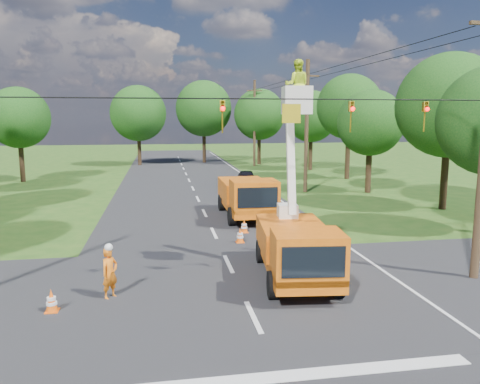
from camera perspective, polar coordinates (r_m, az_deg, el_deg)
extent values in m
plane|color=#264F17|center=(33.09, -5.16, -0.92)|extent=(140.00, 140.00, 0.00)
cube|color=black|center=(33.09, -5.16, -0.92)|extent=(12.00, 100.00, 0.06)
cube|color=black|center=(15.79, 0.18, -12.20)|extent=(56.00, 10.00, 0.07)
cube|color=silver|center=(11.20, 5.09, -21.71)|extent=(9.00, 0.45, 0.02)
cube|color=silver|center=(33.98, 4.29, -0.65)|extent=(0.12, 90.00, 0.02)
cube|color=orange|center=(17.03, 6.74, -8.10)|extent=(2.83, 6.17, 0.45)
cube|color=orange|center=(14.80, 8.25, -7.65)|extent=(2.36, 1.92, 1.49)
cube|color=black|center=(14.00, 8.95, -8.44)|extent=(1.88, 0.27, 0.94)
cube|color=orange|center=(17.62, 6.33, -5.40)|extent=(2.73, 3.91, 0.99)
cylinder|color=black|center=(15.19, 4.04, -11.24)|extent=(0.42, 0.94, 0.91)
cylinder|color=black|center=(15.59, 11.80, -10.88)|extent=(0.42, 0.94, 0.91)
cylinder|color=black|center=(18.76, 2.55, -7.25)|extent=(0.42, 0.94, 0.91)
cylinder|color=black|center=(19.08, 8.84, -7.07)|extent=(0.42, 0.94, 0.91)
cube|color=silver|center=(18.50, 5.81, -2.32)|extent=(0.82, 0.82, 0.55)
cube|color=silver|center=(17.66, 6.20, 4.30)|extent=(0.42, 1.35, 4.31)
cube|color=silver|center=(16.58, 6.93, 11.02)|extent=(1.04, 1.04, 0.94)
imported|color=#C6E526|center=(16.61, 6.96, 12.81)|extent=(0.97, 0.84, 1.73)
cube|color=orange|center=(27.11, 0.74, -1.41)|extent=(2.41, 6.58, 0.49)
cube|color=orange|center=(24.68, 1.73, -0.44)|extent=(2.41, 1.86, 1.64)
cube|color=black|center=(23.77, 2.17, -0.68)|extent=(2.08, 0.07, 1.04)
cube|color=orange|center=(27.84, 0.41, 0.31)|extent=(2.58, 4.06, 1.10)
cylinder|color=black|center=(24.96, -1.00, -3.00)|extent=(0.35, 1.01, 1.01)
cylinder|color=black|center=(25.40, 4.14, -2.81)|extent=(0.35, 1.01, 1.01)
cylinder|color=black|center=(29.01, -2.24, -1.30)|extent=(0.35, 1.01, 1.01)
cylinder|color=black|center=(29.39, 2.21, -1.16)|extent=(0.35, 1.01, 1.01)
imported|color=#F65814|center=(15.64, -15.59, -9.52)|extent=(0.70, 0.71, 1.66)
imported|color=black|center=(39.78, 0.81, 1.74)|extent=(1.96, 3.93, 1.28)
cone|color=#F45A0C|center=(21.58, 0.01, -5.27)|extent=(0.36, 0.36, 0.70)
cube|color=#F45A0C|center=(21.67, 0.01, -6.14)|extent=(0.38, 0.38, 0.04)
cylinder|color=white|center=(21.57, 0.01, -5.11)|extent=(0.26, 0.26, 0.09)
cylinder|color=white|center=(21.60, 0.01, -5.50)|extent=(0.31, 0.31, 0.09)
cone|color=#F45A0C|center=(23.41, 0.52, -4.12)|extent=(0.36, 0.36, 0.70)
cube|color=#F45A0C|center=(23.49, 0.52, -4.93)|extent=(0.38, 0.38, 0.04)
cylinder|color=white|center=(23.40, 0.52, -3.98)|extent=(0.26, 0.26, 0.09)
cylinder|color=white|center=(23.43, 0.52, -4.34)|extent=(0.31, 0.31, 0.09)
cone|color=#F45A0C|center=(15.25, -22.00, -12.14)|extent=(0.36, 0.36, 0.70)
cube|color=#F45A0C|center=(15.37, -21.92, -13.33)|extent=(0.38, 0.38, 0.04)
cylinder|color=white|center=(15.23, -22.01, -11.93)|extent=(0.26, 0.26, 0.09)
cylinder|color=white|center=(15.28, -21.98, -12.46)|extent=(0.31, 0.31, 0.09)
cone|color=#F45A0C|center=(29.16, 2.95, -1.49)|extent=(0.36, 0.36, 0.70)
cube|color=#F45A0C|center=(29.23, 2.94, -2.15)|extent=(0.38, 0.38, 0.04)
cylinder|color=white|center=(29.15, 2.95, -1.38)|extent=(0.26, 0.26, 0.09)
cylinder|color=white|center=(29.18, 2.95, -1.67)|extent=(0.31, 0.31, 0.09)
cylinder|color=#4C3823|center=(36.22, 8.12, 7.84)|extent=(0.30, 0.30, 10.00)
cube|color=#4C3823|center=(36.34, 8.25, 13.84)|extent=(1.80, 0.12, 0.12)
cylinder|color=#4C3823|center=(55.60, 1.77, 8.33)|extent=(0.30, 0.30, 10.00)
cube|color=#4C3823|center=(55.68, 1.79, 12.25)|extent=(1.80, 0.12, 0.12)
cylinder|color=black|center=(14.64, -1.77, 11.31)|extent=(18.00, 0.04, 0.04)
cube|color=#AC9314|center=(15.07, 6.28, 9.49)|extent=(0.60, 0.05, 0.60)
imported|color=#AC9314|center=(14.62, -2.16, 9.16)|extent=(0.16, 0.20, 1.00)
sphere|color=#FF0C0C|center=(14.50, -2.10, 10.15)|extent=(0.14, 0.14, 0.14)
imported|color=#AC9314|center=(15.73, 13.38, 8.92)|extent=(0.16, 0.20, 1.00)
sphere|color=#FF0C0C|center=(15.62, 13.59, 9.83)|extent=(0.14, 0.14, 0.14)
imported|color=#AC9314|center=(16.91, 21.61, 8.53)|extent=(0.16, 0.20, 1.00)
sphere|color=#FF0C0C|center=(16.81, 21.88, 9.36)|extent=(0.14, 0.14, 0.14)
cylinder|color=#382616|center=(46.30, -25.08, 3.64)|extent=(0.44, 0.44, 4.05)
sphere|color=#124213|center=(46.15, -25.38, 8.19)|extent=(5.40, 5.40, 5.40)
cylinder|color=#382616|center=(31.95, 23.67, 2.14)|extent=(0.44, 0.44, 4.58)
sphere|color=#124213|center=(31.77, 24.16, 9.60)|extent=(6.40, 6.40, 6.40)
cylinder|color=#382616|center=(37.20, 15.40, 2.84)|extent=(0.44, 0.44, 3.78)
sphere|color=#124213|center=(37.00, 15.63, 8.14)|extent=(5.00, 5.00, 5.00)
cylinder|color=#382616|center=(45.09, 12.99, 4.59)|extent=(0.44, 0.44, 4.75)
sphere|color=#124213|center=(44.97, 13.19, 10.09)|extent=(6.00, 6.00, 6.00)
cylinder|color=#382616|center=(52.24, 8.58, 4.97)|extent=(0.44, 0.44, 4.14)
sphere|color=#124213|center=(52.11, 8.68, 9.10)|extent=(5.60, 5.60, 5.60)
cylinder|color=#382616|center=(57.65, -12.18, 5.38)|extent=(0.44, 0.44, 4.40)
sphere|color=#124213|center=(57.55, -12.31, 9.35)|extent=(6.60, 6.60, 6.60)
cylinder|color=#382616|center=(59.84, -4.39, 5.89)|extent=(0.44, 0.44, 4.84)
sphere|color=#124213|center=(59.76, -4.44, 10.11)|extent=(7.00, 7.00, 7.00)
cylinder|color=#382616|center=(57.87, 2.34, 5.54)|extent=(0.44, 0.44, 4.31)
sphere|color=#124213|center=(57.76, 2.37, 9.43)|extent=(6.20, 6.20, 6.20)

